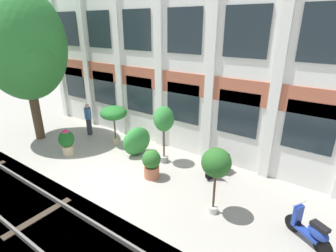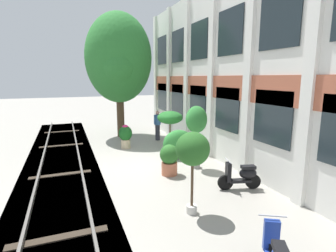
{
  "view_description": "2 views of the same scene",
  "coord_description": "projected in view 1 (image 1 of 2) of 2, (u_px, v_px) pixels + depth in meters",
  "views": [
    {
      "loc": [
        6.88,
        -5.99,
        5.41
      ],
      "look_at": [
        1.36,
        1.88,
        1.65
      ],
      "focal_mm": 28.0,
      "sensor_mm": 36.0,
      "label": 1
    },
    {
      "loc": [
        9.89,
        -2.72,
        3.48
      ],
      "look_at": [
        0.18,
        1.1,
        1.54
      ],
      "focal_mm": 28.0,
      "sensor_mm": 36.0,
      "label": 2
    }
  ],
  "objects": [
    {
      "name": "scooter_near_curb",
      "position": [
        220.0,
        164.0,
        9.93
      ],
      "size": [
        0.63,
        1.35,
        0.98
      ],
      "rotation": [
        0.0,
        0.0,
        4.44
      ],
      "color": "black",
      "rests_on": "ground"
    },
    {
      "name": "topiary_hedge",
      "position": [
        137.0,
        141.0,
        11.43
      ],
      "size": [
        0.96,
        1.48,
        1.26
      ],
      "primitive_type": "ellipsoid",
      "rotation": [
        0.0,
        0.0,
        4.51
      ],
      "color": "#2D7A33",
      "rests_on": "ground"
    },
    {
      "name": "potted_plant_tall_urn",
      "position": [
        164.0,
        121.0,
        10.36
      ],
      "size": [
        0.81,
        0.81,
        2.43
      ],
      "color": "gray",
      "rests_on": "ground"
    },
    {
      "name": "apartment_facade",
      "position": [
        163.0,
        66.0,
        11.48
      ],
      "size": [
        15.02,
        0.64,
        7.41
      ],
      "color": "silver",
      "rests_on": "ground"
    },
    {
      "name": "potted_plant_glazed_jar",
      "position": [
        151.0,
        163.0,
        9.69
      ],
      "size": [
        0.69,
        0.69,
        1.12
      ],
      "color": "#B76647",
      "rests_on": "ground"
    },
    {
      "name": "broadleaf_tree",
      "position": [
        23.0,
        47.0,
        11.71
      ],
      "size": [
        3.95,
        3.76,
        7.1
      ],
      "color": "#4C3826",
      "rests_on": "ground"
    },
    {
      "name": "rail_tracks",
      "position": [
        38.0,
        220.0,
        7.94
      ],
      "size": [
        22.66,
        2.8,
        0.43
      ],
      "color": "#4C473F",
      "rests_on": "ground"
    },
    {
      "name": "potted_plant_low_pan",
      "position": [
        216.0,
        164.0,
        7.45
      ],
      "size": [
        0.86,
        0.86,
        2.16
      ],
      "color": "beige",
      "rests_on": "ground"
    },
    {
      "name": "ground_plane",
      "position": [
        112.0,
        172.0,
        10.22
      ],
      "size": [
        80.0,
        80.0,
        0.0
      ],
      "primitive_type": "plane",
      "color": "#9E998E"
    },
    {
      "name": "scooter_second_parked",
      "position": [
        311.0,
        230.0,
        6.76
      ],
      "size": [
        1.24,
        0.81,
        0.98
      ],
      "rotation": [
        0.0,
        0.0,
        2.61
      ],
      "color": "black",
      "rests_on": "ground"
    },
    {
      "name": "resident_by_doorway",
      "position": [
        88.0,
        118.0,
        13.4
      ],
      "size": [
        0.34,
        0.49,
        1.66
      ],
      "rotation": [
        0.0,
        0.0,
        -2.69
      ],
      "color": "#282833",
      "rests_on": "ground"
    },
    {
      "name": "potted_plant_terracotta_small",
      "position": [
        114.0,
        114.0,
        12.12
      ],
      "size": [
        1.25,
        1.25,
        1.87
      ],
      "color": "tan",
      "rests_on": "ground"
    },
    {
      "name": "potted_plant_ribbed_drum",
      "position": [
        67.0,
        141.0,
        11.36
      ],
      "size": [
        0.66,
        0.66,
        1.19
      ],
      "color": "tan",
      "rests_on": "ground"
    }
  ]
}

